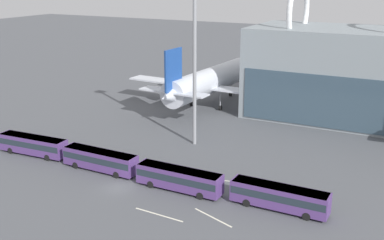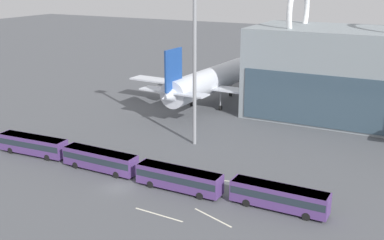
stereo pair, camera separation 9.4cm
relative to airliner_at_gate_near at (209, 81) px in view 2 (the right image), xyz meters
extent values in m
plane|color=#515459|center=(7.08, -43.14, -5.73)|extent=(440.00, 440.00, 0.00)
torus|color=white|center=(17.37, 5.23, 15.11)|extent=(1.10, 13.85, 13.85)
cylinder|color=silver|center=(0.04, 0.78, 0.06)|extent=(7.07, 31.32, 5.48)
sphere|color=silver|center=(0.84, 16.31, 0.06)|extent=(5.37, 5.37, 5.37)
cone|color=silver|center=(-0.76, -14.74, 0.06)|extent=(5.55, 7.08, 5.20)
cube|color=silver|center=(-0.06, -1.11, -0.90)|extent=(38.33, 6.08, 0.35)
cylinder|color=gray|center=(-10.73, -0.56, -2.43)|extent=(2.73, 3.42, 2.56)
cylinder|color=gray|center=(10.62, -1.66, -2.43)|extent=(2.73, 3.42, 2.56)
cube|color=#1E4799|center=(-0.72, -13.98, 4.88)|extent=(0.69, 5.62, 8.01)
cube|color=silver|center=(-0.72, -13.98, 0.61)|extent=(14.38, 3.93, 0.28)
cylinder|color=gray|center=(0.58, 11.19, -2.83)|extent=(0.36, 0.36, 4.69)
cylinder|color=black|center=(0.58, 11.19, -5.18)|extent=(0.51, 1.12, 1.10)
cylinder|color=gray|center=(-3.61, -0.93, -2.83)|extent=(0.36, 0.36, 4.69)
cylinder|color=black|center=(-3.61, -0.93, -5.18)|extent=(0.51, 1.12, 1.10)
cylinder|color=gray|center=(3.50, -1.29, -2.83)|extent=(0.36, 0.36, 4.69)
cylinder|color=black|center=(3.50, -1.29, -5.18)|extent=(0.51, 1.12, 1.10)
cube|color=#56387A|center=(-12.45, -39.35, -4.01)|extent=(12.38, 3.19, 2.69)
cube|color=#232D38|center=(-12.45, -39.35, -3.74)|extent=(12.14, 3.21, 0.94)
cube|color=silver|center=(-12.45, -39.35, -2.72)|extent=(12.01, 3.10, 0.12)
cylinder|color=black|center=(-8.72, -37.98, -5.23)|extent=(1.01, 0.35, 1.00)
cylinder|color=black|center=(-8.59, -40.31, -5.23)|extent=(1.01, 0.35, 1.00)
cylinder|color=black|center=(-16.31, -38.39, -5.23)|extent=(1.01, 0.35, 1.00)
cylinder|color=black|center=(-16.19, -40.72, -5.23)|extent=(1.01, 0.35, 1.00)
cube|color=#56387A|center=(1.23, -39.58, -4.01)|extent=(12.30, 2.72, 2.69)
cube|color=#232D38|center=(1.23, -39.58, -3.74)|extent=(12.05, 2.74, 0.94)
cube|color=silver|center=(1.23, -39.58, -2.72)|extent=(11.93, 2.63, 0.12)
cylinder|color=black|center=(5.05, -38.47, -5.23)|extent=(1.00, 0.31, 1.00)
cylinder|color=black|center=(5.01, -40.81, -5.23)|extent=(1.00, 0.31, 1.00)
cylinder|color=black|center=(-2.55, -38.36, -5.23)|extent=(1.00, 0.31, 1.00)
cylinder|color=black|center=(-2.59, -40.69, -5.23)|extent=(1.00, 0.31, 1.00)
cube|color=#56387A|center=(14.91, -40.15, -4.01)|extent=(12.28, 2.61, 2.69)
cube|color=#232D38|center=(14.91, -40.15, -3.74)|extent=(12.03, 2.64, 0.94)
cube|color=silver|center=(14.91, -40.15, -2.72)|extent=(11.91, 2.53, 0.12)
cylinder|color=black|center=(18.72, -39.01, -5.23)|extent=(1.00, 0.31, 1.00)
cylinder|color=black|center=(18.70, -41.34, -5.23)|extent=(1.00, 0.31, 1.00)
cylinder|color=black|center=(11.12, -38.96, -5.23)|extent=(1.00, 0.31, 1.00)
cylinder|color=black|center=(11.10, -41.29, -5.23)|extent=(1.00, 0.31, 1.00)
cube|color=#56387A|center=(28.59, -39.26, -4.01)|extent=(12.28, 2.60, 2.69)
cube|color=#232D38|center=(28.59, -39.26, -3.74)|extent=(12.03, 2.63, 0.94)
cube|color=silver|center=(28.59, -39.26, -2.72)|extent=(11.91, 2.52, 0.12)
cylinder|color=black|center=(32.40, -38.12, -5.23)|extent=(1.00, 0.31, 1.00)
cylinder|color=black|center=(32.39, -40.45, -5.23)|extent=(1.00, 0.31, 1.00)
cylinder|color=black|center=(24.80, -38.08, -5.23)|extent=(1.00, 0.31, 1.00)
cylinder|color=black|center=(24.78, -40.41, -5.23)|extent=(1.00, 0.31, 1.00)
cylinder|color=gray|center=(8.30, -22.72, 8.84)|extent=(0.62, 0.62, 29.13)
cube|color=silver|center=(15.93, -35.23, -5.73)|extent=(9.96, 2.63, 0.01)
cube|color=silver|center=(22.24, -44.98, -5.73)|extent=(5.98, 2.41, 0.01)
cube|color=silver|center=(16.10, -47.38, -5.73)|extent=(6.92, 0.59, 0.01)
camera|label=1|loc=(43.97, -92.17, 22.40)|focal=45.00mm
camera|label=2|loc=(44.05, -92.13, 22.40)|focal=45.00mm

